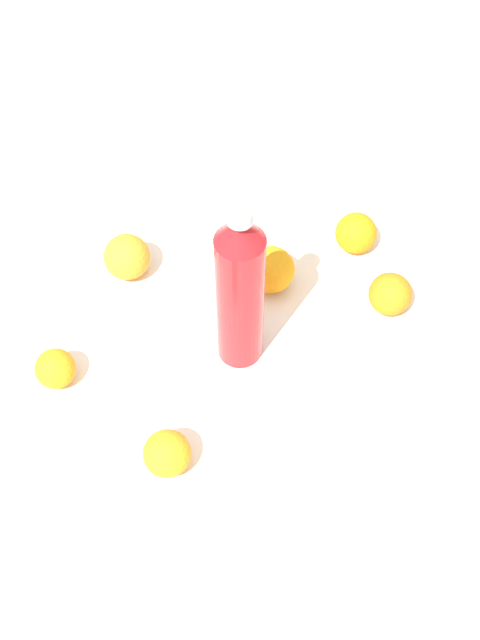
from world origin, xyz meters
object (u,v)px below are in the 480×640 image
at_px(water_bottle, 240,291).
at_px(orange_2, 167,454).
at_px(orange_1, 127,257).
at_px(orange_0, 390,294).
at_px(orange_5, 356,233).
at_px(orange_4, 55,369).
at_px(orange_3, 271,270).

bearing_deg(water_bottle, orange_2, 172.03).
relative_size(orange_1, orange_2, 1.12).
height_order(orange_0, orange_5, same).
distance_m(orange_1, orange_4, 0.22).
distance_m(orange_3, orange_5, 0.16).
height_order(orange_0, orange_4, orange_0).
distance_m(orange_4, orange_5, 0.53).
bearing_deg(orange_0, orange_2, -169.68).
distance_m(orange_0, orange_1, 0.42).
bearing_deg(orange_2, orange_0, 10.32).
distance_m(water_bottle, orange_2, 0.24).
height_order(water_bottle, orange_3, water_bottle).
height_order(water_bottle, orange_2, water_bottle).
bearing_deg(orange_2, orange_1, 74.96).
distance_m(orange_2, orange_4, 0.22).
relative_size(water_bottle, orange_1, 4.20).
bearing_deg(orange_2, orange_3, 36.05).
bearing_deg(orange_1, water_bottle, -68.36).
bearing_deg(water_bottle, orange_4, 120.78).
xyz_separation_m(orange_0, orange_2, (-0.42, -0.08, -0.00)).
distance_m(orange_3, orange_4, 0.37).
bearing_deg(orange_5, orange_0, -99.41).
height_order(orange_1, orange_2, orange_1).
bearing_deg(orange_5, water_bottle, -161.69).
distance_m(orange_0, orange_3, 0.19).
distance_m(orange_0, orange_4, 0.52).
bearing_deg(orange_0, water_bottle, 170.32).
xyz_separation_m(water_bottle, orange_3, (0.10, 0.09, -0.11)).
bearing_deg(orange_1, orange_5, -20.52).
distance_m(water_bottle, orange_0, 0.27).
relative_size(orange_0, orange_2, 1.02).
bearing_deg(orange_2, water_bottle, 33.63).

